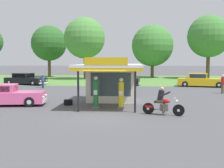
# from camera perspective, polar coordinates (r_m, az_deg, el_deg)

# --- Properties ---
(ground_plane) EXTENTS (300.00, 300.00, 0.00)m
(ground_plane) POSITION_cam_1_polar(r_m,az_deg,el_deg) (15.43, -1.95, -6.52)
(ground_plane) COLOR #4C4C51
(grass_verge_strip) EXTENTS (120.00, 24.00, 0.01)m
(grass_verge_strip) POSITION_cam_1_polar(r_m,az_deg,el_deg) (45.18, 1.94, 0.94)
(grass_verge_strip) COLOR #56843D
(grass_verge_strip) RESTS_ON ground
(service_station_kiosk) EXTENTS (4.24, 7.03, 3.20)m
(service_station_kiosk) POSITION_cam_1_polar(r_m,az_deg,el_deg) (20.71, -0.06, 0.96)
(service_station_kiosk) COLOR silver
(service_station_kiosk) RESTS_ON ground
(gas_pump_nearside) EXTENTS (0.44, 0.44, 2.04)m
(gas_pump_nearside) POSITION_cam_1_polar(r_m,az_deg,el_deg) (17.92, -3.30, -1.92)
(gas_pump_nearside) COLOR slate
(gas_pump_nearside) RESTS_ON ground
(gas_pump_offside) EXTENTS (0.44, 0.44, 1.94)m
(gas_pump_offside) POSITION_cam_1_polar(r_m,az_deg,el_deg) (17.80, 1.87, -2.11)
(gas_pump_offside) COLOR slate
(gas_pump_offside) RESTS_ON ground
(motorcycle_with_rider) EXTENTS (2.25, 0.91, 1.58)m
(motorcycle_with_rider) POSITION_cam_1_polar(r_m,az_deg,el_deg) (15.87, 10.21, -3.88)
(motorcycle_with_rider) COLOR black
(motorcycle_with_rider) RESTS_ON ground
(featured_classic_sedan) EXTENTS (5.51, 2.55, 1.43)m
(featured_classic_sedan) POSITION_cam_1_polar(r_m,az_deg,el_deg) (20.30, -21.07, -2.20)
(featured_classic_sedan) COLOR #E55993
(featured_classic_sedan) RESTS_ON ground
(parked_car_back_row_far_left) EXTENTS (5.81, 3.14, 1.56)m
(parked_car_back_row_far_left) POSITION_cam_1_polar(r_m,az_deg,el_deg) (34.12, 17.62, 0.64)
(parked_car_back_row_far_left) COLOR gold
(parked_car_back_row_far_left) RESTS_ON ground
(parked_car_back_row_centre) EXTENTS (5.66, 3.31, 1.45)m
(parked_car_back_row_centre) POSITION_cam_1_polar(r_m,az_deg,el_deg) (37.02, -17.20, 0.90)
(parked_car_back_row_centre) COLOR black
(parked_car_back_row_centre) RESTS_ON ground
(parked_car_back_row_left) EXTENTS (5.35, 2.48, 1.48)m
(parked_car_back_row_left) POSITION_cam_1_polar(r_m,az_deg,el_deg) (34.69, 1.50, 0.90)
(parked_car_back_row_left) COLOR black
(parked_car_back_row_left) RESTS_ON ground
(bystander_leaning_by_kiosk) EXTENTS (0.34, 0.34, 1.56)m
(bystander_leaning_by_kiosk) POSITION_cam_1_polar(r_m,az_deg,el_deg) (31.88, -13.84, 0.68)
(bystander_leaning_by_kiosk) COLOR #2D3351
(bystander_leaning_by_kiosk) RESTS_ON ground
(bystander_admiring_sedan) EXTENTS (0.34, 0.34, 1.75)m
(bystander_admiring_sedan) POSITION_cam_1_polar(r_m,az_deg,el_deg) (27.75, 21.55, 0.11)
(bystander_admiring_sedan) COLOR brown
(bystander_admiring_sedan) RESTS_ON ground
(tree_oak_far_left) EXTENTS (6.63, 6.63, 9.97)m
(tree_oak_far_left) POSITION_cam_1_polar(r_m,az_deg,el_deg) (46.22, -5.33, 9.04)
(tree_oak_far_left) COLOR brown
(tree_oak_far_left) RESTS_ON ground
(tree_oak_far_right) EXTENTS (6.93, 6.93, 10.46)m
(tree_oak_far_right) POSITION_cam_1_polar(r_m,az_deg,el_deg) (49.22, 18.87, 9.00)
(tree_oak_far_right) COLOR brown
(tree_oak_far_right) RESTS_ON ground
(tree_oak_left) EXTENTS (7.37, 7.37, 9.37)m
(tree_oak_left) POSITION_cam_1_polar(r_m,az_deg,el_deg) (50.88, 8.21, 7.71)
(tree_oak_left) COLOR brown
(tree_oak_left) RESTS_ON ground
(tree_oak_centre) EXTENTS (6.43, 6.43, 9.40)m
(tree_oak_centre) POSITION_cam_1_polar(r_m,az_deg,el_deg) (52.96, -12.78, 7.96)
(tree_oak_centre) COLOR brown
(tree_oak_centre) RESTS_ON ground
(spare_tire_stack) EXTENTS (0.60, 0.60, 0.36)m
(spare_tire_stack) POSITION_cam_1_polar(r_m,az_deg,el_deg) (19.41, -8.87, -3.70)
(spare_tire_stack) COLOR black
(spare_tire_stack) RESTS_ON ground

